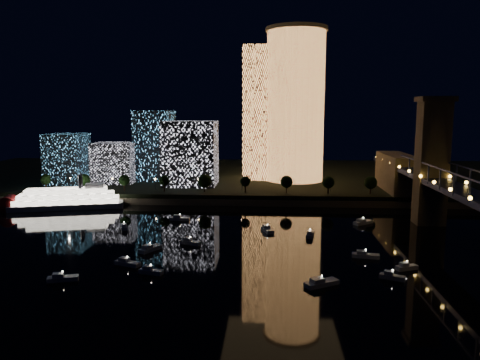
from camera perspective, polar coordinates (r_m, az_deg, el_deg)
The scene contains 10 objects.
ground at distance 143.23m, azimuth 2.78°, elevation -9.73°, with size 520.00×520.00×0.00m, color black.
far_bank at distance 299.01m, azimuth 3.31°, elevation 0.39°, with size 420.00×160.00×5.00m, color black.
seawall at distance 222.27m, azimuth 3.14°, elevation -2.72°, with size 420.00×6.00×3.00m, color #6B5E4C.
tower_cylindrical at distance 266.62m, azimuth 6.77°, elevation 9.02°, with size 34.00×34.00×84.40m.
tower_rectangular at distance 274.49m, azimuth 2.93°, elevation 8.09°, with size 23.72×23.72×75.49m, color #FFA151.
midrise_blocks at distance 264.36m, azimuth -11.45°, elevation 3.28°, with size 92.14×44.93×39.57m.
riverboat at distance 229.42m, azimuth -20.90°, elevation -2.25°, with size 54.34×23.87×16.09m.
motorboats at distance 153.58m, azimuth 0.59°, elevation -8.13°, with size 101.07×75.13×2.78m.
esplanade_trees at distance 228.12m, azimuth -2.90°, elevation -0.14°, with size 165.75×6.64×8.82m.
street_lamps at distance 235.53m, azimuth -5.11°, elevation -0.24°, with size 132.70×0.70×5.65m.
Camera 1 is at (2.01, -135.98, 44.93)m, focal length 35.00 mm.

